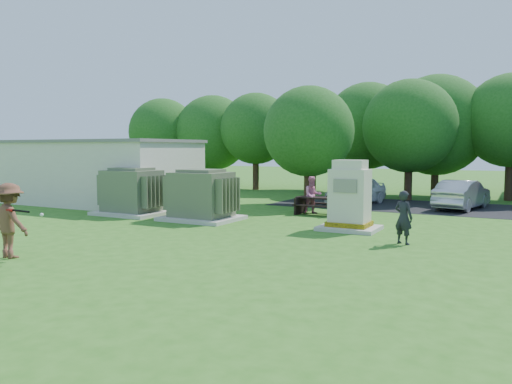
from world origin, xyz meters
The scene contains 15 objects.
ground centered at (0.00, 0.00, 0.00)m, with size 120.00×120.00×0.00m, color #2D6619.
service_building centered at (-11.00, 7.00, 1.60)m, with size 10.00×5.00×3.20m, color beige.
service_building_roof centered at (-11.00, 7.00, 3.27)m, with size 10.20×5.20×0.15m, color slate.
parking_strip centered at (7.00, 13.50, 0.01)m, with size 20.00×6.00×0.01m, color #232326.
transformer_left centered at (-6.50, 4.50, 0.97)m, with size 3.00×2.40×2.07m.
transformer_right centered at (-2.80, 4.50, 0.97)m, with size 3.00×2.40×2.07m.
generator_cabinet centered at (3.29, 4.93, 1.10)m, with size 2.06×1.68×2.51m.
picnic_table centered at (0.76, 8.30, 0.49)m, with size 1.82×1.36×0.78m.
batter centered at (-3.24, -3.77, 1.00)m, with size 1.29×0.74×2.00m, color brown.
person_by_generator centered at (5.57, 3.12, 0.82)m, with size 0.60×0.39×1.65m, color black.
person_at_picnic centered at (0.46, 8.48, 0.84)m, with size 0.81×0.63×1.67m, color #D06E90.
car_white centered at (1.03, 13.11, 0.73)m, with size 1.73×4.29×1.46m, color white.
car_silver_a centered at (6.15, 13.43, 0.70)m, with size 1.49×4.27×1.41m, color #B8B8BD.
batting_equipment centered at (-2.63, -3.89, 1.30)m, with size 1.07×0.34×0.17m.
tree_row centered at (1.75, 18.50, 4.15)m, with size 41.30×13.30×7.30m.
Camera 1 is at (8.75, -12.22, 2.91)m, focal length 35.00 mm.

